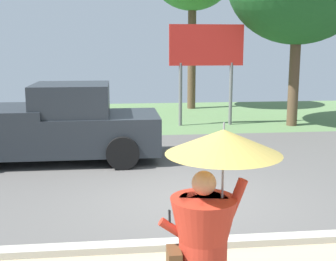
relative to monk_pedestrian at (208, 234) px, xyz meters
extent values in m
cube|color=#565451|center=(0.47, 6.08, -1.16)|extent=(40.00, 8.00, 0.10)
cube|color=#5A7C4A|center=(0.47, 14.08, -1.16)|extent=(40.00, 8.00, 0.10)
cube|color=#B2AD9E|center=(0.47, 2.08, -1.06)|extent=(40.00, 0.24, 0.10)
cylinder|color=#B22D1E|center=(-0.04, 0.00, 0.01)|extent=(0.44, 0.44, 0.65)
sphere|color=tan|center=(-0.04, 0.00, 0.48)|extent=(0.22, 0.22, 0.22)
cylinder|color=#B22D1E|center=(0.24, 0.00, 0.29)|extent=(0.24, 0.09, 0.45)
cylinder|color=#B22D1E|center=(-0.30, 0.02, 0.04)|extent=(0.29, 0.08, 0.24)
cylinder|color=gray|center=(0.13, 0.00, 0.51)|extent=(0.02, 0.02, 0.75)
cone|color=gold|center=(0.13, 0.00, 0.85)|extent=(1.03, 1.03, 0.22)
cylinder|color=gray|center=(0.13, 0.00, 0.97)|extent=(0.02, 0.02, 0.10)
cube|color=black|center=(-0.34, 0.05, 0.14)|extent=(0.02, 0.11, 0.16)
cube|color=#23282D|center=(-2.39, 7.26, -0.43)|extent=(5.20, 2.00, 0.90)
cube|color=#23282D|center=(-1.89, 7.26, 0.32)|extent=(1.80, 1.84, 0.90)
cube|color=#2D3842|center=(-1.04, 7.26, 0.32)|extent=(0.10, 1.70, 0.77)
cylinder|color=black|center=(-0.69, 8.26, -0.73)|extent=(0.76, 0.28, 0.76)
cylinder|color=black|center=(-0.69, 6.26, -0.73)|extent=(0.76, 0.28, 0.76)
cylinder|color=slate|center=(1.41, 11.74, -0.01)|extent=(0.12, 0.12, 2.20)
cylinder|color=slate|center=(3.21, 11.74, -0.01)|extent=(0.12, 0.12, 2.20)
cube|color=red|center=(2.31, 11.74, 1.69)|extent=(2.60, 0.10, 1.40)
cylinder|color=brown|center=(5.34, 11.33, 0.62)|extent=(0.36, 0.36, 3.47)
cylinder|color=brown|center=(2.52, 16.05, 1.27)|extent=(0.36, 0.36, 4.77)
camera|label=1|loc=(-0.78, -3.73, 1.67)|focal=47.92mm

